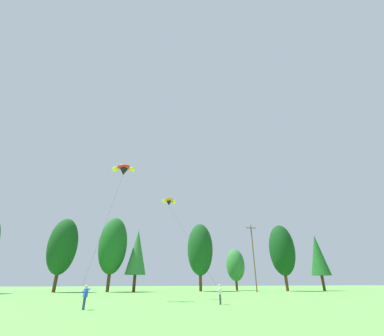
{
  "coord_description": "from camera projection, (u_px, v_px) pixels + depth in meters",
  "views": [
    {
      "loc": [
        -2.07,
        -2.37,
        1.94
      ],
      "look_at": [
        2.86,
        21.23,
        12.83
      ],
      "focal_mm": 23.52,
      "sensor_mm": 36.0,
      "label": 1
    }
  ],
  "objects": [
    {
      "name": "treeline_tree_e",
      "position": [
        137.0,
        252.0,
        53.44
      ],
      "size": [
        4.28,
        4.28,
        12.2
      ],
      "color": "#472D19",
      "rests_on": "ground_plane"
    },
    {
      "name": "treeline_tree_f",
      "position": [
        200.0,
        249.0,
        56.16
      ],
      "size": [
        5.6,
        5.6,
        14.08
      ],
      "color": "#472D19",
      "rests_on": "ground_plane"
    },
    {
      "name": "treeline_tree_h",
      "position": [
        282.0,
        250.0,
        57.29
      ],
      "size": [
        5.59,
        5.59,
        14.03
      ],
      "color": "#472D19",
      "rests_on": "ground_plane"
    },
    {
      "name": "kite_flyer_near",
      "position": [
        85.0,
        295.0,
        19.03
      ],
      "size": [
        0.73,
        0.74,
        1.69
      ],
      "color": "navy",
      "rests_on": "ground_plane"
    },
    {
      "name": "kite_flyer_mid",
      "position": [
        220.0,
        293.0,
        23.17
      ],
      "size": [
        0.75,
        0.76,
        1.69
      ],
      "color": "#4C4C51",
      "rests_on": "ground_plane"
    },
    {
      "name": "parafoil_kite_high_red_yellow",
      "position": [
        124.0,
        169.0,
        32.5
      ],
      "size": [
        3.18,
        9.22,
        14.2
      ],
      "color": "red"
    },
    {
      "name": "treeline_tree_i",
      "position": [
        318.0,
        255.0,
        59.25
      ],
      "size": [
        4.28,
        4.28,
        12.16
      ],
      "color": "#472D19",
      "rests_on": "ground_plane"
    },
    {
      "name": "treeline_tree_c",
      "position": [
        63.0,
        246.0,
        51.29
      ],
      "size": [
        5.61,
        5.61,
        14.11
      ],
      "color": "#472D19",
      "rests_on": "ground_plane"
    },
    {
      "name": "treeline_tree_d",
      "position": [
        113.0,
        245.0,
        53.2
      ],
      "size": [
        5.77,
        5.77,
        14.72
      ],
      "color": "#472D19",
      "rests_on": "ground_plane"
    },
    {
      "name": "parafoil_kite_mid_orange",
      "position": [
        169.0,
        202.0,
        35.18
      ],
      "size": [
        4.8,
        9.54,
        11.11
      ],
      "color": "orange"
    },
    {
      "name": "treeline_tree_g",
      "position": [
        235.0,
        265.0,
        58.79
      ],
      "size": [
        4.23,
        4.23,
        8.99
      ],
      "color": "#472D19",
      "rests_on": "ground_plane"
    },
    {
      "name": "utility_pole",
      "position": [
        254.0,
        256.0,
        51.17
      ],
      "size": [
        2.2,
        0.26,
        12.9
      ],
      "color": "brown",
      "rests_on": "ground_plane"
    }
  ]
}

